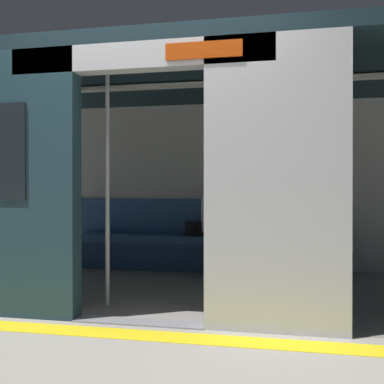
# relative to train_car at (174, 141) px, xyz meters

# --- Properties ---
(ground_plane) EXTENTS (60.00, 60.00, 0.00)m
(ground_plane) POSITION_rel_train_car_xyz_m (-0.07, 1.30, -1.50)
(ground_plane) COLOR gray
(platform_edge_strip) EXTENTS (8.00, 0.24, 0.01)m
(platform_edge_strip) POSITION_rel_train_car_xyz_m (-0.07, 1.60, -1.49)
(platform_edge_strip) COLOR yellow
(platform_edge_strip) RESTS_ON ground_plane
(train_car) EXTENTS (6.40, 2.93, 2.23)m
(train_car) POSITION_rel_train_car_xyz_m (0.00, 0.00, 0.00)
(train_car) COLOR silver
(train_car) RESTS_ON ground_plane
(bench_seat) EXTENTS (3.27, 0.44, 0.43)m
(bench_seat) POSITION_rel_train_car_xyz_m (-0.07, -1.12, -1.16)
(bench_seat) COLOR #38609E
(bench_seat) RESTS_ON ground_plane
(person_seated) EXTENTS (0.55, 0.67, 1.16)m
(person_seated) POSITION_rel_train_car_xyz_m (-0.33, -1.07, -0.84)
(person_seated) COLOR silver
(person_seated) RESTS_ON ground_plane
(handbag) EXTENTS (0.26, 0.15, 0.17)m
(handbag) POSITION_rel_train_car_xyz_m (0.01, -1.16, -0.98)
(handbag) COLOR black
(handbag) RESTS_ON bench_seat
(book) EXTENTS (0.23, 0.26, 0.03)m
(book) POSITION_rel_train_car_xyz_m (-0.76, -1.14, -1.05)
(book) COLOR gold
(book) RESTS_ON bench_seat
(grab_pole_door) EXTENTS (0.04, 0.04, 2.09)m
(grab_pole_door) POSITION_rel_train_car_xyz_m (0.38, 0.83, -0.45)
(grab_pole_door) COLOR silver
(grab_pole_door) RESTS_ON ground_plane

